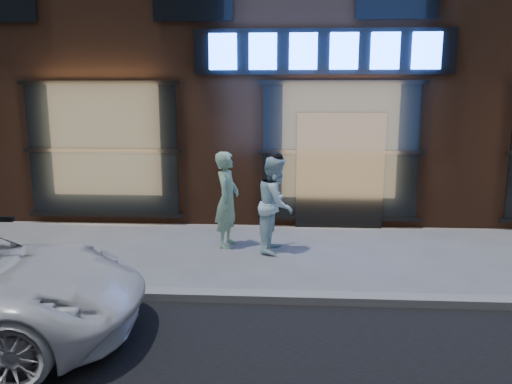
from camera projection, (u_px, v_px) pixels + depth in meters
ground at (367, 304)px, 6.71m from camera, size 90.00×90.00×0.00m
curb at (367, 300)px, 6.70m from camera, size 60.00×0.25×0.12m
storefront_building at (329, 5)px, 13.53m from camera, size 30.20×8.28×10.30m
man_bowtie at (227, 200)px, 9.10m from camera, size 0.53×0.70×1.76m
man_cap at (276, 204)px, 8.85m from camera, size 0.79×0.93×1.71m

